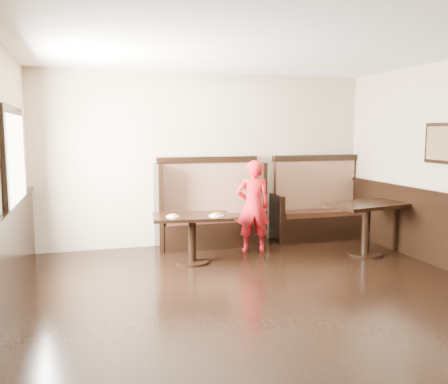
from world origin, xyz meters
name	(u,v)px	position (x,y,z in m)	size (l,w,h in m)	color
ground	(294,322)	(0.00, 0.00, 0.00)	(7.00, 7.00, 0.00)	black
room_shell	(256,251)	(-0.30, 0.28, 0.67)	(7.00, 7.00, 7.00)	tan
booth_main	(209,214)	(0.00, 3.30, 0.53)	(1.75, 0.72, 1.45)	black
booth_neighbor	(317,211)	(1.95, 3.29, 0.48)	(1.65, 0.72, 1.45)	black
table_main	(192,226)	(-0.50, 2.34, 0.53)	(1.16, 0.80, 0.69)	black
table_neighbor	(366,216)	(2.12, 2.06, 0.59)	(1.24, 0.91, 0.79)	black
child	(253,206)	(0.55, 2.73, 0.71)	(0.52, 0.34, 1.43)	red
pizza_plate_left	(173,216)	(-0.79, 2.29, 0.70)	(0.18, 0.18, 0.03)	white
pizza_plate_right	(216,215)	(-0.19, 2.17, 0.71)	(0.21, 0.21, 0.04)	white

